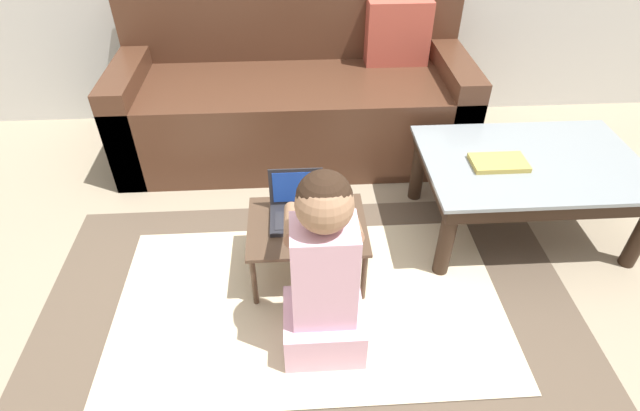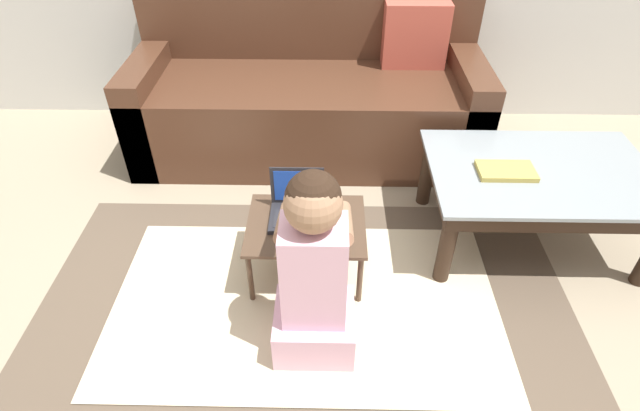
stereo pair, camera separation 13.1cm
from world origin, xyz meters
name	(u,v)px [view 2 (the right image)]	position (x,y,z in m)	size (l,w,h in m)	color
ground_plane	(332,288)	(0.00, 0.00, 0.00)	(16.00, 16.00, 0.00)	gray
area_rug	(305,303)	(-0.12, -0.09, 0.00)	(2.27, 1.33, 0.01)	brown
couch	(310,99)	(-0.14, 1.20, 0.31)	(1.97, 0.81, 0.87)	#4C2D1E
coffee_table	(539,181)	(0.93, 0.35, 0.35)	(0.99, 0.67, 0.41)	gray
laptop_desk	(306,229)	(-0.12, 0.10, 0.26)	(0.50, 0.40, 0.29)	#4C3828
laptop	(297,210)	(-0.16, 0.15, 0.32)	(0.23, 0.20, 0.21)	#232328
computer_mouse	(341,227)	(0.03, 0.07, 0.30)	(0.08, 0.10, 0.03)	#B2B7C1
person_seated	(314,274)	(-0.07, -0.28, 0.39)	(0.30, 0.42, 0.81)	#E5B2CC
book_on_table	(506,171)	(0.75, 0.32, 0.42)	(0.25, 0.15, 0.02)	tan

